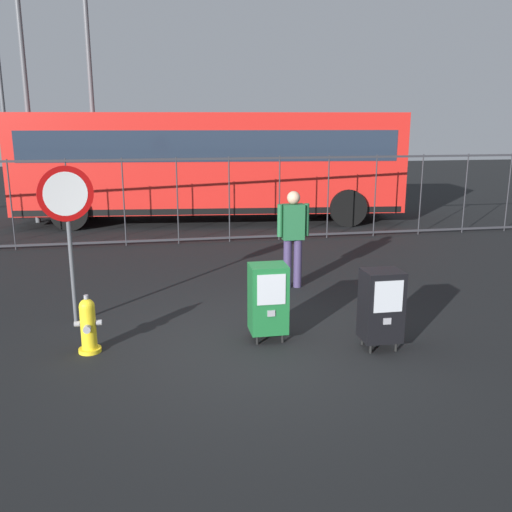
{
  "coord_description": "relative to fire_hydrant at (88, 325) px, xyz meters",
  "views": [
    {
      "loc": [
        -1.12,
        -6.54,
        2.84
      ],
      "look_at": [
        0.3,
        1.2,
        0.9
      ],
      "focal_mm": 39.17,
      "sensor_mm": 36.0,
      "label": 1
    }
  ],
  "objects": [
    {
      "name": "pedestrian",
      "position": [
        3.16,
        2.23,
        0.6
      ],
      "size": [
        0.55,
        0.22,
        1.67
      ],
      "color": "#382D51",
      "rests_on": "ground_plane"
    },
    {
      "name": "fire_hydrant",
      "position": [
        0.0,
        0.0,
        0.0
      ],
      "size": [
        0.33,
        0.32,
        0.75
      ],
      "color": "yellow",
      "rests_on": "ground_plane"
    },
    {
      "name": "ground_plane",
      "position": [
        1.99,
        -0.23,
        -0.35
      ],
      "size": [
        60.0,
        60.0,
        0.0
      ],
      "primitive_type": "plane",
      "color": "black"
    },
    {
      "name": "stop_sign",
      "position": [
        -0.31,
        1.12,
        1.25
      ],
      "size": [
        0.71,
        0.31,
        2.23
      ],
      "color": "#4C4F54",
      "rests_on": "ground_plane"
    },
    {
      "name": "street_light_near_left",
      "position": [
        -2.37,
        9.58,
        4.12
      ],
      "size": [
        0.32,
        0.32,
        7.8
      ],
      "color": "#4C4F54",
      "rests_on": "ground_plane"
    },
    {
      "name": "bus_near",
      "position": [
        2.48,
        9.08,
        1.36
      ],
      "size": [
        10.71,
        3.66,
        3.0
      ],
      "rotation": [
        0.0,
        0.0,
        -0.11
      ],
      "color": "red",
      "rests_on": "ground_plane"
    },
    {
      "name": "newspaper_box_primary",
      "position": [
        2.28,
        -0.0,
        0.22
      ],
      "size": [
        0.48,
        0.42,
        1.02
      ],
      "color": "black",
      "rests_on": "ground_plane"
    },
    {
      "name": "fence_barrier",
      "position": [
        1.99,
        6.08,
        0.67
      ],
      "size": [
        18.03,
        0.04,
        2.0
      ],
      "color": "#2D2D33",
      "rests_on": "ground_plane"
    },
    {
      "name": "street_light_far_right",
      "position": [
        -0.79,
        10.56,
        3.87
      ],
      "size": [
        0.32,
        0.32,
        7.32
      ],
      "color": "#4C4F54",
      "rests_on": "ground_plane"
    },
    {
      "name": "newspaper_box_secondary",
      "position": [
        3.61,
        -0.53,
        0.22
      ],
      "size": [
        0.48,
        0.42,
        1.02
      ],
      "color": "black",
      "rests_on": "ground_plane"
    }
  ]
}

